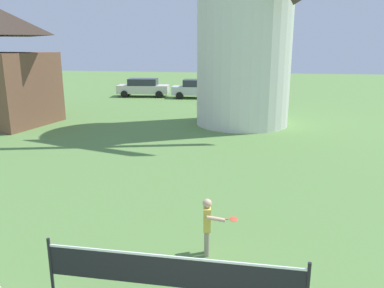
{
  "coord_description": "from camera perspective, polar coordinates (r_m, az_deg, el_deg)",
  "views": [
    {
      "loc": [
        0.99,
        -3.68,
        4.4
      ],
      "look_at": [
        -0.34,
        3.86,
        2.41
      ],
      "focal_mm": 35.64,
      "sensor_mm": 36.0,
      "label": 1
    }
  ],
  "objects": [
    {
      "name": "player_far",
      "position": [
        8.27,
        2.42,
        -11.81
      ],
      "size": [
        0.77,
        0.44,
        1.29
      ],
      "color": "#9E937F",
      "rests_on": "ground_plane"
    },
    {
      "name": "tennis_net",
      "position": [
        6.8,
        -3.08,
        -18.6
      ],
      "size": [
        4.51,
        0.06,
        1.1
      ],
      "color": "black",
      "rests_on": "ground_plane"
    },
    {
      "name": "parked_car_silver",
      "position": [
        32.83,
        0.83,
        8.3
      ],
      "size": [
        4.43,
        2.19,
        1.56
      ],
      "color": "silver",
      "rests_on": "ground_plane"
    },
    {
      "name": "parked_car_cream",
      "position": [
        34.08,
        -7.32,
        8.42
      ],
      "size": [
        4.6,
        2.26,
        1.56
      ],
      "color": "silver",
      "rests_on": "ground_plane"
    }
  ]
}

